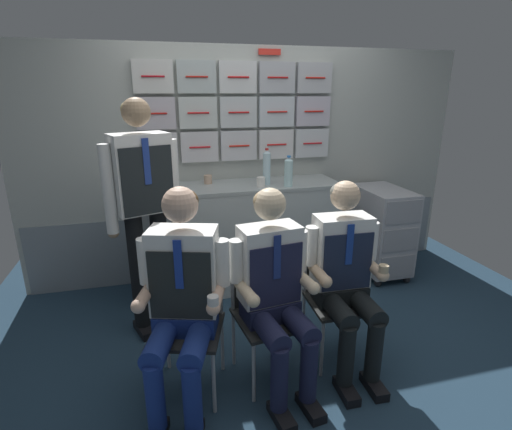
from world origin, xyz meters
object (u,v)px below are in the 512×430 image
at_px(crew_member_center, 275,285).
at_px(crew_member_right, 346,270).
at_px(service_trolley, 381,229).
at_px(crew_member_standing, 144,199).
at_px(paper_cup_tan, 261,182).
at_px(folding_chair_left, 190,309).
at_px(crew_member_left, 182,291).
at_px(folding_chair_right, 334,284).
at_px(folding_chair_center, 264,299).
at_px(water_bottle_clear, 267,167).

bearing_deg(crew_member_center, crew_member_right, 8.33).
height_order(service_trolley, crew_member_standing, crew_member_standing).
bearing_deg(paper_cup_tan, folding_chair_left, -124.87).
xyz_separation_m(service_trolley, crew_member_left, (-2.01, -1.21, 0.24)).
xyz_separation_m(crew_member_center, paper_cup_tan, (0.25, 1.21, 0.34)).
relative_size(folding_chair_right, paper_cup_tan, 9.77).
bearing_deg(crew_member_standing, folding_chair_center, -42.45).
relative_size(crew_member_standing, water_bottle_clear, 5.41).
height_order(folding_chair_left, folding_chair_right, same).
bearing_deg(service_trolley, paper_cup_tan, -179.73).
distance_m(service_trolley, crew_member_left, 2.36).
relative_size(crew_member_left, crew_member_standing, 0.74).
relative_size(folding_chair_left, crew_member_center, 0.66).
xyz_separation_m(service_trolley, crew_member_center, (-1.48, -1.22, 0.21)).
bearing_deg(folding_chair_right, crew_member_right, -92.09).
xyz_separation_m(folding_chair_center, water_bottle_clear, (0.34, 1.14, 0.62)).
bearing_deg(crew_member_center, crew_member_left, 179.28).
height_order(service_trolley, crew_member_left, crew_member_left).
bearing_deg(crew_member_left, folding_chair_left, 72.77).
bearing_deg(water_bottle_clear, folding_chair_right, -80.49).
relative_size(crew_member_left, folding_chair_center, 1.56).
bearing_deg(crew_member_standing, crew_member_center, -47.92).
distance_m(crew_member_left, water_bottle_clear, 1.60).
bearing_deg(service_trolley, crew_member_right, -130.63).
bearing_deg(crew_member_center, paper_cup_tan, 78.47).
distance_m(crew_member_left, crew_member_center, 0.54).
bearing_deg(folding_chair_right, folding_chair_left, -175.61).
bearing_deg(folding_chair_left, paper_cup_tan, 55.13).
height_order(water_bottle_clear, paper_cup_tan, water_bottle_clear).
xyz_separation_m(crew_member_center, crew_member_standing, (-0.72, 0.80, 0.36)).
height_order(folding_chair_right, water_bottle_clear, water_bottle_clear).
bearing_deg(water_bottle_clear, crew_member_right, -81.98).
bearing_deg(crew_member_standing, service_trolley, 10.87).
relative_size(crew_member_center, water_bottle_clear, 3.90).
xyz_separation_m(crew_member_left, folding_chair_right, (1.04, 0.23, -0.20)).
relative_size(service_trolley, crew_member_standing, 0.50).
distance_m(service_trolley, folding_chair_left, 2.24).
relative_size(crew_member_center, paper_cup_tan, 14.74).
bearing_deg(crew_member_standing, paper_cup_tan, 23.29).
xyz_separation_m(folding_chair_left, crew_member_standing, (-0.23, 0.64, 0.54)).
height_order(folding_chair_left, crew_member_right, crew_member_right).
height_order(service_trolley, crew_member_right, crew_member_right).
height_order(crew_member_center, paper_cup_tan, crew_member_center).
distance_m(crew_member_center, water_bottle_clear, 1.41).
bearing_deg(paper_cup_tan, water_bottle_clear, 47.66).
xyz_separation_m(folding_chair_center, folding_chair_right, (0.52, 0.07, 0.00)).
distance_m(crew_member_right, paper_cup_tan, 1.22).
relative_size(folding_chair_left, folding_chair_right, 1.00).
xyz_separation_m(folding_chair_right, paper_cup_tan, (-0.25, 0.98, 0.51)).
height_order(folding_chair_left, crew_member_center, crew_member_center).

